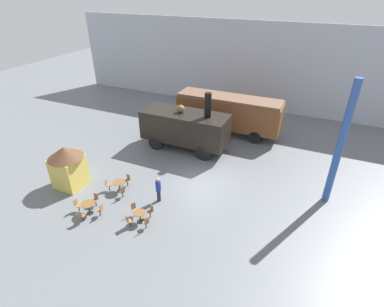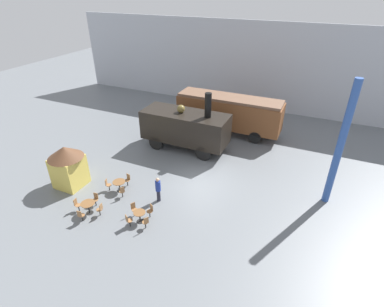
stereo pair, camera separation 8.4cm
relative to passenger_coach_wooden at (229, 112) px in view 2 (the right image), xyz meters
The scene contains 21 objects.
ground_plane 8.82m from the passenger_coach_wooden, 84.23° to the right, with size 80.00×80.00×0.00m, color slate.
backdrop_wall 7.53m from the passenger_coach_wooden, 83.06° to the left, with size 44.00×0.15×9.00m.
passenger_coach_wooden is the anchor object (origin of this frame).
steam_locomotive 4.92m from the passenger_coach_wooden, 117.73° to the right, with size 7.09×2.69×5.09m.
cafe_table_near 12.29m from the passenger_coach_wooden, 107.96° to the right, with size 0.85×0.85×0.75m.
cafe_table_mid 13.69m from the passenger_coach_wooden, 93.71° to the right, with size 0.71×0.71×0.70m.
cafe_table_far 14.87m from the passenger_coach_wooden, 106.15° to the right, with size 0.86×0.86×0.76m.
cafe_chair_0 12.62m from the passenger_coach_wooden, 104.59° to the right, with size 0.41×0.40×0.87m.
cafe_chair_1 11.52m from the passenger_coach_wooden, 108.52° to the right, with size 0.36×0.38×0.87m.
cafe_chair_2 12.80m from the passenger_coach_wooden, 110.79° to the right, with size 0.39×0.37×0.87m.
cafe_chair_3 14.01m from the passenger_coach_wooden, 91.00° to the right, with size 0.40×0.39×0.87m.
cafe_chair_4 13.04m from the passenger_coach_wooden, 92.34° to the right, with size 0.39×0.40×0.87m.
cafe_chair_5 13.40m from the passenger_coach_wooden, 96.54° to the right, with size 0.40×0.39×0.87m.
cafe_chair_6 14.35m from the passenger_coach_wooden, 94.95° to the right, with size 0.39×0.40×0.87m.
cafe_chair_7 14.16m from the passenger_coach_wooden, 107.50° to the right, with size 0.36×0.37×0.87m.
cafe_chair_8 15.23m from the passenger_coach_wooden, 108.90° to the right, with size 0.37×0.36×0.87m.
cafe_chair_9 15.61m from the passenger_coach_wooden, 104.92° to the right, with size 0.36×0.37×0.87m.
cafe_chair_10 14.57m from the passenger_coach_wooden, 103.27° to the right, with size 0.37×0.36×0.87m.
visitor_person 11.51m from the passenger_coach_wooden, 94.24° to the right, with size 0.34×0.34×1.75m.
ticket_kiosk 14.35m from the passenger_coach_wooden, 120.23° to the right, with size 2.34×2.34×3.00m.
support_pillar 11.49m from the passenger_coach_wooden, 37.84° to the right, with size 0.44×0.44×8.00m.
Camera 2 is at (6.52, -15.87, 12.36)m, focal length 28.00 mm.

